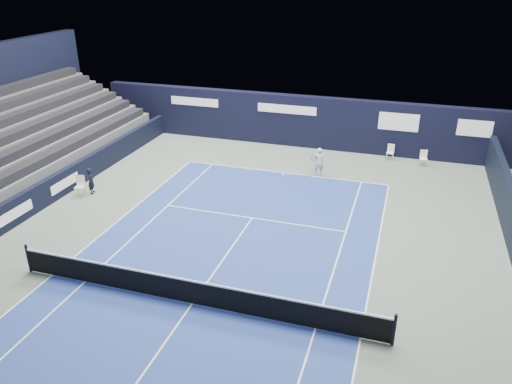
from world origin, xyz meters
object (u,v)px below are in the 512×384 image
line_judge_chair (80,184)px  tennis_player (319,162)px  tennis_net (191,291)px  folding_chair_back_a (391,149)px  folding_chair_back_b (424,157)px

line_judge_chair → tennis_player: (10.45, 5.93, 0.21)m
line_judge_chair → tennis_net: bearing=-49.1°
folding_chair_back_a → folding_chair_back_b: size_ratio=1.00×
line_judge_chair → tennis_player: size_ratio=0.64×
folding_chair_back_b → line_judge_chair: (-15.72, -9.06, 0.05)m
folding_chair_back_b → tennis_net: bearing=-123.7°
folding_chair_back_b → tennis_net: tennis_net is taller
folding_chair_back_a → folding_chair_back_b: (1.80, -0.49, -0.08)m
tennis_net → tennis_player: size_ratio=8.53×
line_judge_chair → tennis_player: bearing=16.3°
folding_chair_back_b → line_judge_chair: bearing=-159.0°
tennis_net → tennis_player: (1.80, 12.17, 0.25)m
folding_chair_back_b → line_judge_chair: line_judge_chair is taller
folding_chair_back_a → tennis_net: bearing=-103.9°
folding_chair_back_b → tennis_player: 6.13m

